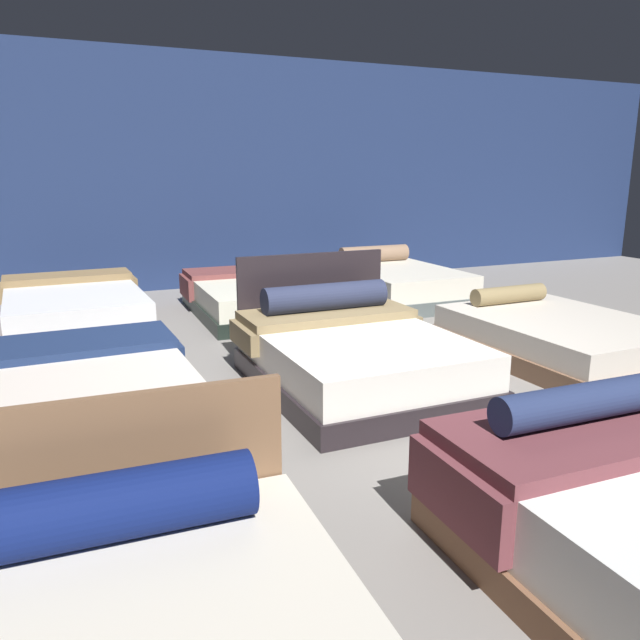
# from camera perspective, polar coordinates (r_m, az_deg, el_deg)

# --- Properties ---
(ground_plane) EXTENTS (18.00, 18.00, 0.02)m
(ground_plane) POSITION_cam_1_polar(r_m,az_deg,el_deg) (5.24, 3.79, -6.35)
(ground_plane) COLOR gray
(showroom_back_wall) EXTENTS (18.00, 0.06, 3.50)m
(showroom_back_wall) POSITION_cam_1_polar(r_m,az_deg,el_deg) (9.80, -10.47, 13.22)
(showroom_back_wall) COLOR navy
(showroom_back_wall) RESTS_ON ground_plane
(bed_3) EXTENTS (1.59, 2.08, 0.50)m
(bed_3) POSITION_cam_1_polar(r_m,az_deg,el_deg) (4.66, -21.17, -6.71)
(bed_3) COLOR #90714D
(bed_3) RESTS_ON ground_plane
(bed_4) EXTENTS (1.66, 2.02, 1.02)m
(bed_4) POSITION_cam_1_polar(r_m,az_deg,el_deg) (5.21, 3.06, -3.17)
(bed_4) COLOR black
(bed_4) RESTS_ON ground_plane
(bed_5) EXTENTS (1.63, 2.14, 0.59)m
(bed_5) POSITION_cam_1_polar(r_m,az_deg,el_deg) (6.44, 21.31, -1.49)
(bed_5) COLOR brown
(bed_5) RESTS_ON ground_plane
(bed_6) EXTENTS (1.60, 2.20, 0.55)m
(bed_6) POSITION_cam_1_polar(r_m,az_deg,el_deg) (7.50, -21.77, 0.84)
(bed_6) COLOR brown
(bed_6) RESTS_ON ground_plane
(bed_7) EXTENTS (1.58, 2.19, 0.48)m
(bed_7) POSITION_cam_1_polar(r_m,az_deg,el_deg) (7.92, -6.09, 2.16)
(bed_7) COLOR black
(bed_7) RESTS_ON ground_plane
(bed_8) EXTENTS (1.45, 2.02, 0.70)m
(bed_8) POSITION_cam_1_polar(r_m,az_deg,el_deg) (8.70, 7.21, 3.34)
(bed_8) COLOR #505959
(bed_8) RESTS_ON ground_plane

